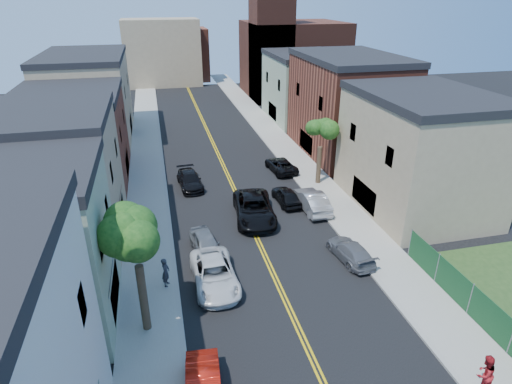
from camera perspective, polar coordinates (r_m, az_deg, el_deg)
sidewalk_left at (r=47.39m, az=-14.54°, el=4.14°), size 3.20×100.00×0.15m
sidewalk_right at (r=49.46m, az=4.08°, el=5.79°), size 3.20×100.00×0.15m
curb_left at (r=47.37m, az=-12.43°, el=4.36°), size 0.30×100.00×0.15m
curb_right at (r=48.98m, az=2.12°, el=5.64°), size 0.30×100.00×0.15m
bldg_left_palegrn at (r=25.01m, az=-29.53°, el=-7.64°), size 9.00×8.00×8.50m
bldg_left_tan_near at (r=32.69m, az=-25.97°, el=1.09°), size 9.00×10.00×9.00m
bldg_left_brick at (r=43.01m, az=-23.24°, el=6.30°), size 9.00×12.00×8.00m
bldg_left_tan_far at (r=56.22m, az=-21.42°, el=11.48°), size 9.00×16.00×9.50m
bldg_right_tan at (r=36.95m, az=20.93°, el=4.62°), size 9.00×12.00×9.00m
bldg_right_brick at (r=48.44m, az=12.02°, el=10.97°), size 9.00×14.00×10.00m
bldg_right_palegrn at (r=61.22m, az=6.41°, el=13.54°), size 9.00×12.00×8.50m
church at (r=75.59m, az=4.32°, el=18.12°), size 16.20×14.20×22.60m
backdrop_left at (r=87.11m, az=-12.41°, el=17.74°), size 14.00×8.00×12.00m
backdrop_center at (r=91.39m, az=-9.83°, el=17.64°), size 10.00×8.00×10.00m
fence_right at (r=26.08m, az=28.76°, el=-14.53°), size 0.04×15.00×1.90m
tree_left_mid at (r=20.98m, az=-16.09°, el=-3.92°), size 5.20×5.20×9.29m
tree_right_far at (r=38.79m, az=8.77°, el=8.90°), size 4.40×4.40×8.03m
white_pickup at (r=26.72m, az=-5.56°, el=-10.86°), size 2.67×5.60×1.54m
grey_car_left at (r=29.77m, az=-6.70°, el=-6.90°), size 2.24×4.39×1.43m
black_car_left at (r=39.83m, az=-8.85°, el=1.57°), size 2.36×4.94×1.39m
grey_car_right at (r=29.65m, az=12.50°, el=-7.72°), size 2.30×4.55×1.27m
black_car_right at (r=36.42m, az=4.07°, el=-0.51°), size 1.85×4.13×1.38m
silver_car_right at (r=35.49m, az=7.48°, el=-1.17°), size 1.83×5.01×1.64m
dark_car_right_far at (r=43.02m, az=3.35°, el=3.60°), size 2.65×4.91×1.31m
black_suv_lane at (r=33.78m, az=-0.26°, el=-2.22°), size 3.62×6.71×1.79m
pedestrian_left at (r=26.77m, az=-11.98°, el=-10.43°), size 0.63×0.79×1.89m
pedestrian_right at (r=22.87m, az=28.25°, el=-20.60°), size 1.08×0.91×1.97m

